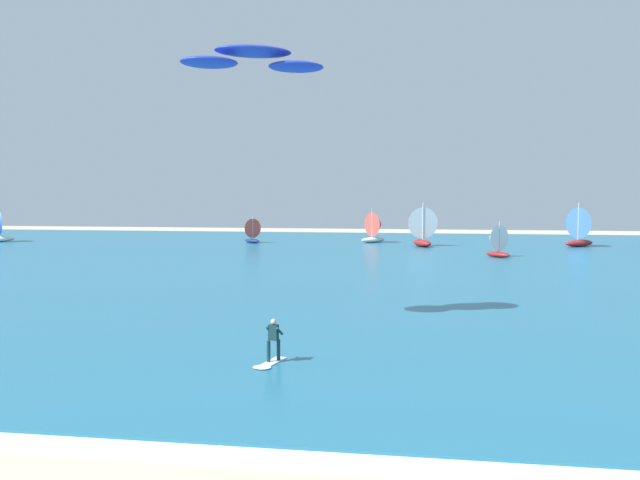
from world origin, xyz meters
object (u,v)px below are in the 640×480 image
(sailboat_outermost, at_px, (376,227))
(sailboat_anchored_offshore, at_px, (495,241))
(kite, at_px, (253,59))
(kitesurfer, at_px, (271,348))
(sailboat_mid_right, at_px, (250,230))
(sailboat_leading, at_px, (583,226))
(sailboat_mid_left, at_px, (420,226))

(sailboat_outermost, height_order, sailboat_anchored_offshore, sailboat_outermost)
(kite, height_order, sailboat_outermost, kite)
(kitesurfer, relative_size, sailboat_mid_right, 0.57)
(sailboat_mid_right, bearing_deg, kitesurfer, -74.52)
(sailboat_mid_right, bearing_deg, sailboat_anchored_offshore, -26.49)
(kite, relative_size, sailboat_outermost, 1.62)
(kitesurfer, height_order, sailboat_leading, sailboat_leading)
(sailboat_outermost, xyz_separation_m, sailboat_leading, (25.13, -2.69, 0.40))
(sailboat_anchored_offshore, height_order, sailboat_leading, sailboat_leading)
(sailboat_mid_left, xyz_separation_m, sailboat_leading, (19.42, 2.53, -0.02))
(sailboat_leading, bearing_deg, kite, -117.73)
(kitesurfer, bearing_deg, sailboat_anchored_offshore, 73.44)
(sailboat_outermost, distance_m, sailboat_mid_left, 7.75)
(kite, bearing_deg, kitesurfer, -70.83)
(kitesurfer, distance_m, sailboat_leading, 64.05)
(sailboat_mid_left, bearing_deg, kitesurfer, -95.68)
(kite, height_order, sailboat_leading, kite)
(sailboat_mid_right, relative_size, sailboat_leading, 0.67)
(sailboat_outermost, bearing_deg, sailboat_leading, -6.11)
(kite, relative_size, sailboat_anchored_offshore, 1.98)
(sailboat_anchored_offshore, xyz_separation_m, sailboat_leading, (11.99, 15.07, 0.76))
(sailboat_outermost, bearing_deg, sailboat_anchored_offshore, -53.52)
(sailboat_mid_left, xyz_separation_m, sailboat_anchored_offshore, (7.43, -12.54, -0.78))
(sailboat_mid_right, distance_m, sailboat_anchored_offshore, 32.65)
(sailboat_mid_left, bearing_deg, kite, -99.14)
(kitesurfer, xyz_separation_m, sailboat_outermost, (-0.10, 61.62, 1.42))
(kite, height_order, sailboat_mid_left, kite)
(sailboat_leading, bearing_deg, kitesurfer, -113.01)
(sailboat_outermost, bearing_deg, kite, -92.37)
(sailboat_outermost, relative_size, sailboat_mid_left, 0.83)
(sailboat_mid_left, height_order, sailboat_leading, sailboat_mid_left)
(sailboat_anchored_offshore, bearing_deg, sailboat_outermost, 126.48)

